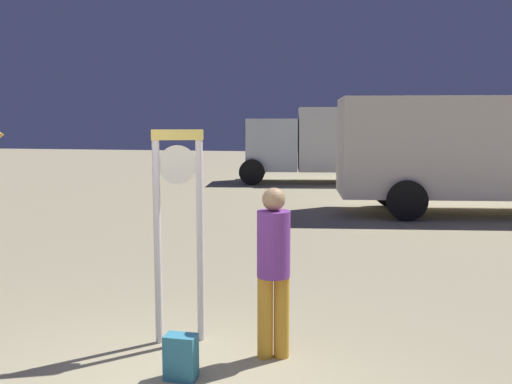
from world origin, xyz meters
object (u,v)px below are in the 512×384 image
standing_clock (178,213)px  person_near_clock (274,264)px  box_truck_near (473,150)px  backpack (181,357)px  box_truck_far (334,141)px

standing_clock → person_near_clock: bearing=-11.2°
box_truck_near → person_near_clock: bearing=-108.0°
backpack → box_truck_far: (-0.13, 16.66, 1.32)m
box_truck_far → backpack: bearing=-89.6°
standing_clock → backpack: standing_clock is taller
backpack → box_truck_near: 10.69m
backpack → box_truck_near: box_truck_near is taller
standing_clock → person_near_clock: size_ratio=1.32×
person_near_clock → backpack: size_ratio=4.09×
standing_clock → box_truck_near: size_ratio=0.30×
box_truck_far → person_near_clock: bearing=-87.1°
backpack → box_truck_far: bearing=90.4°
standing_clock → box_truck_near: 9.98m
box_truck_near → box_truck_far: box_truck_near is taller
person_near_clock → backpack: (-0.67, -0.61, -0.69)m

